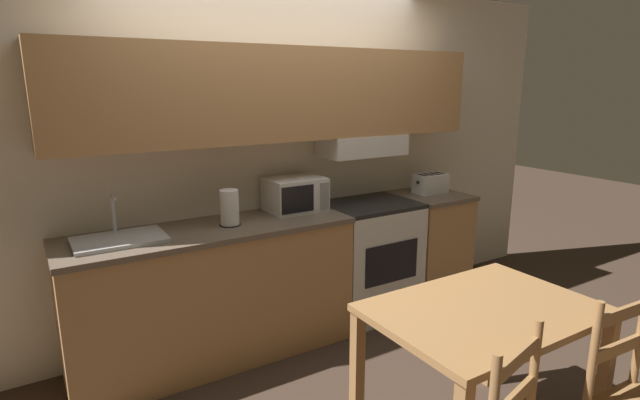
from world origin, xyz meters
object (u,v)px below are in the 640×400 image
(stove_range, at_px, (369,258))
(dining_table, at_px, (483,328))
(microwave, at_px, (295,194))
(sink_basin, at_px, (119,239))
(paper_towel_roll, at_px, (230,208))
(toaster, at_px, (431,183))

(stove_range, distance_m, dining_table, 1.63)
(dining_table, bearing_deg, microwave, 94.56)
(microwave, xyz_separation_m, sink_basin, (-1.24, -0.11, -0.10))
(microwave, bearing_deg, sink_basin, -175.09)
(stove_range, bearing_deg, microwave, 170.44)
(paper_towel_roll, bearing_deg, sink_basin, 179.04)
(microwave, distance_m, toaster, 1.26)
(sink_basin, height_order, dining_table, sink_basin)
(sink_basin, relative_size, dining_table, 0.48)
(toaster, height_order, paper_towel_roll, paper_towel_roll)
(paper_towel_roll, bearing_deg, dining_table, -65.87)
(microwave, relative_size, dining_table, 0.38)
(paper_towel_roll, xyz_separation_m, dining_table, (0.68, -1.53, -0.36))
(microwave, distance_m, dining_table, 1.69)
(sink_basin, bearing_deg, dining_table, -48.29)
(toaster, distance_m, sink_basin, 2.50)
(sink_basin, distance_m, paper_towel_roll, 0.69)
(stove_range, bearing_deg, toaster, 1.67)
(microwave, height_order, dining_table, microwave)
(sink_basin, xyz_separation_m, paper_towel_roll, (0.69, -0.01, 0.10))
(stove_range, xyz_separation_m, paper_towel_roll, (-1.16, -0.02, 0.57))
(stove_range, bearing_deg, paper_towel_roll, -179.23)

